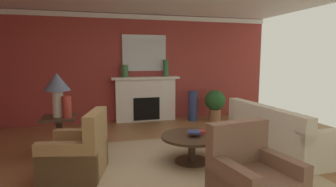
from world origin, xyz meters
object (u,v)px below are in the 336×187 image
object	(u,v)px
fireplace	(146,100)
table_lamp	(57,86)
armchair_facing_fireplace	(252,182)
side_table	(60,134)
armchair_near_window	(77,155)
coffee_table	(192,142)
sofa	(277,135)
potted_plant	(215,102)
vase_mantel_left	(125,71)
vase_on_side_table	(67,107)
vase_mantel_right	(166,68)
vase_tall_corner	(193,106)
mantel_mirror	(144,53)

from	to	relation	value
fireplace	table_lamp	xyz separation A→B (m)	(-1.92, -2.25, 0.66)
fireplace	table_lamp	world-z (taller)	table_lamp
armchair_facing_fireplace	side_table	world-z (taller)	armchair_facing_fireplace
fireplace	armchair_facing_fireplace	bearing A→B (deg)	-85.54
armchair_near_window	coffee_table	distance (m)	1.77
side_table	sofa	bearing A→B (deg)	-11.11
fireplace	coffee_table	bearing A→B (deg)	-86.72
sofa	potted_plant	world-z (taller)	sofa
vase_mantel_left	vase_on_side_table	world-z (taller)	vase_mantel_left
vase_mantel_right	vase_on_side_table	world-z (taller)	vase_mantel_right
vase_tall_corner	vase_mantel_right	bearing A→B (deg)	159.97
fireplace	armchair_near_window	xyz separation A→B (m)	(-1.59, -3.16, -0.26)
mantel_mirror	coffee_table	world-z (taller)	mantel_mirror
vase_mantel_left	vase_mantel_right	distance (m)	1.10
vase_mantel_left	vase_mantel_right	bearing A→B (deg)	0.00
table_lamp	vase_mantel_left	bearing A→B (deg)	58.06
mantel_mirror	vase_tall_corner	xyz separation A→B (m)	(1.24, -0.42, -1.42)
mantel_mirror	vase_on_side_table	world-z (taller)	mantel_mirror
potted_plant	sofa	bearing A→B (deg)	-89.12
armchair_near_window	vase_mantel_left	xyz separation A→B (m)	(1.04, 3.11, 1.05)
armchair_facing_fireplace	vase_mantel_right	size ratio (longest dim) A/B	2.11
armchair_facing_fireplace	vase_mantel_right	distance (m)	4.66
armchair_facing_fireplace	table_lamp	distance (m)	3.38
armchair_near_window	coffee_table	xyz separation A→B (m)	(1.77, 0.05, 0.03)
vase_on_side_table	vase_mantel_right	bearing A→B (deg)	45.01
armchair_near_window	coffee_table	bearing A→B (deg)	1.78
side_table	vase_tall_corner	xyz separation A→B (m)	(3.16, 1.96, 0.00)
coffee_table	potted_plant	bearing A→B (deg)	58.22
armchair_facing_fireplace	potted_plant	xyz separation A→B (m)	(1.48, 4.14, 0.19)
armchair_near_window	vase_tall_corner	size ratio (longest dim) A/B	1.20
vase_on_side_table	potted_plant	xyz separation A→B (m)	(3.61, 1.95, -0.39)
side_table	vase_mantel_left	xyz separation A→B (m)	(1.37, 2.21, 0.96)
vase_mantel_right	vase_mantel_left	bearing A→B (deg)	180.00
armchair_facing_fireplace	coffee_table	bearing A→B (deg)	96.93
fireplace	potted_plant	bearing A→B (deg)	-13.15
table_lamp	potted_plant	distance (m)	4.24
vase_tall_corner	table_lamp	bearing A→B (deg)	-148.26
mantel_mirror	vase_mantel_left	world-z (taller)	mantel_mirror
vase_mantel_right	vase_on_side_table	size ratio (longest dim) A/B	1.23
mantel_mirror	sofa	bearing A→B (deg)	-59.00
vase_on_side_table	sofa	bearing A→B (deg)	-9.73
side_table	vase_mantel_left	size ratio (longest dim) A/B	2.20
armchair_near_window	vase_mantel_left	size ratio (longest dim) A/B	3.04
armchair_facing_fireplace	potted_plant	distance (m)	4.40
vase_mantel_right	vase_on_side_table	bearing A→B (deg)	-134.99
sofa	fireplace	bearing A→B (deg)	122.01
armchair_facing_fireplace	table_lamp	size ratio (longest dim) A/B	1.27
armchair_facing_fireplace	potted_plant	bearing A→B (deg)	70.33
mantel_mirror	armchair_facing_fireplace	bearing A→B (deg)	-85.66
fireplace	sofa	world-z (taller)	fireplace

